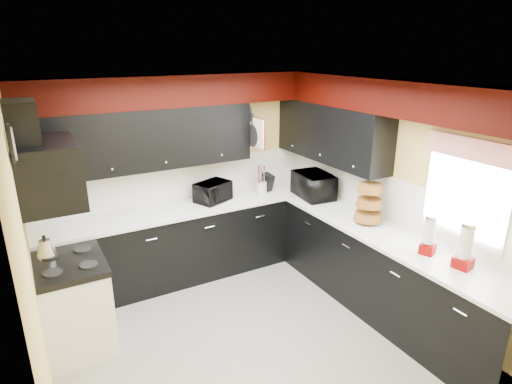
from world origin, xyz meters
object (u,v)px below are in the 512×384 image
at_px(toaster_oven, 213,192).
at_px(knife_block, 267,183).
at_px(microwave, 314,185).
at_px(kettle, 46,248).
at_px(utensil_crock, 261,188).

bearing_deg(toaster_oven, knife_block, -22.11).
bearing_deg(microwave, toaster_oven, 73.82).
xyz_separation_m(toaster_oven, kettle, (-1.98, -0.57, -0.06)).
height_order(utensil_crock, knife_block, knife_block).
height_order(microwave, kettle, microwave).
bearing_deg(utensil_crock, microwave, -40.77).
distance_m(knife_block, kettle, 2.82).
bearing_deg(utensil_crock, knife_block, 23.55).
relative_size(utensil_crock, kettle, 0.82).
bearing_deg(toaster_oven, kettle, 173.79).
distance_m(toaster_oven, microwave, 1.30).
bearing_deg(knife_block, utensil_crock, -172.48).
relative_size(toaster_oven, utensil_crock, 2.79).
height_order(toaster_oven, kettle, toaster_oven).
relative_size(microwave, utensil_crock, 3.74).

